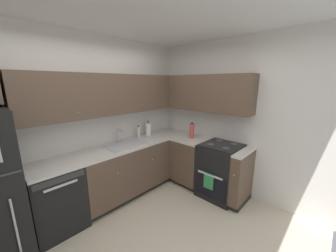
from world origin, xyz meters
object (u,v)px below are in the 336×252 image
object	(u,v)px
oil_bottle	(192,131)
soap_bottle	(139,132)
oven_range	(220,170)
dishwasher	(56,198)
paper_towel_roll	(148,129)

from	to	relation	value
oil_bottle	soap_bottle	bearing A→B (deg)	129.46
oven_range	soap_bottle	xyz separation A→B (m)	(-0.65, 1.37, 0.54)
dishwasher	soap_bottle	xyz separation A→B (m)	(1.52, 0.18, 0.57)
soap_bottle	oil_bottle	bearing A→B (deg)	-50.54
oven_range	oil_bottle	size ratio (longest dim) A/B	3.59
paper_towel_roll	oil_bottle	world-z (taller)	oil_bottle
oven_range	oil_bottle	distance (m)	0.84
oil_bottle	paper_towel_roll	bearing A→B (deg)	118.83
soap_bottle	oil_bottle	size ratio (longest dim) A/B	0.77
oven_range	dishwasher	bearing A→B (deg)	151.27
oven_range	soap_bottle	distance (m)	1.61
soap_bottle	oven_range	bearing A→B (deg)	-64.68
dishwasher	oil_bottle	distance (m)	2.31
oven_range	paper_towel_roll	distance (m)	1.53
soap_bottle	oil_bottle	world-z (taller)	oil_bottle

